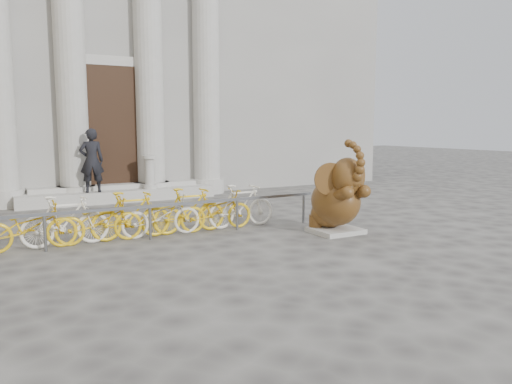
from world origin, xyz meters
TOP-DOWN VIEW (x-y plane):
  - ground at (0.00, 0.00)m, footprint 80.00×80.00m
  - classical_building at (0.00, 14.93)m, footprint 22.00×10.70m
  - entrance_steps at (0.00, 9.40)m, footprint 6.00×1.20m
  - elephant_statue at (2.98, 2.27)m, footprint 1.37×1.50m
  - bike_rack at (-0.79, 3.86)m, footprint 8.00×0.53m
  - pedestrian at (-0.84, 9.05)m, footprint 0.74×0.54m
  - balustrade_post at (0.93, 9.10)m, footprint 0.43×0.43m

SIDE VIEW (x-z plane):
  - ground at x=0.00m, z-range 0.00..0.00m
  - entrance_steps at x=0.00m, z-range 0.00..0.36m
  - bike_rack at x=-0.79m, z-range 0.00..1.00m
  - elephant_statue at x=2.98m, z-range -0.28..1.76m
  - balustrade_post at x=0.93m, z-range 0.32..1.37m
  - pedestrian at x=-0.84m, z-range 0.36..2.26m
  - classical_building at x=0.00m, z-range -0.02..11.98m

